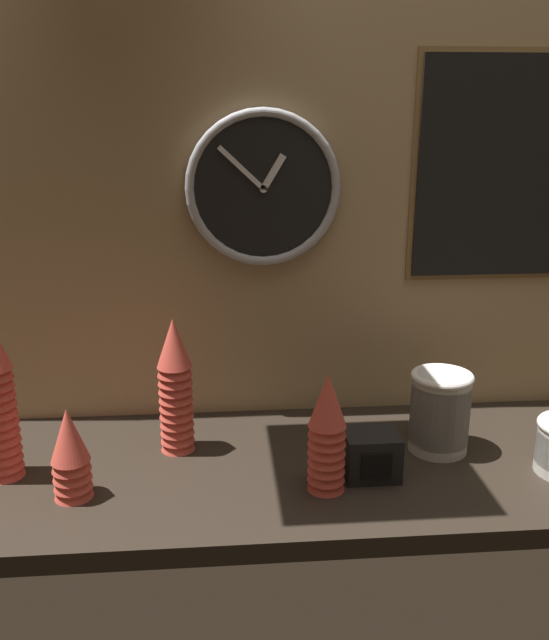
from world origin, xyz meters
name	(u,v)px	position (x,y,z in m)	size (l,w,h in m)	color
ground_plane	(297,468)	(0.00, 0.00, -0.02)	(1.60, 0.56, 0.04)	black
wall_tiled_back	(286,191)	(0.00, 0.27, 0.53)	(1.60, 0.03, 1.05)	tan
cup_stack_center_left	(175,386)	(-0.25, 0.07, 0.15)	(0.07, 0.07, 0.29)	#DB4C3D
cup_stack_center_right	(327,433)	(0.04, -0.12, 0.12)	(0.07, 0.07, 0.24)	#DB4C3D
cup_stack_left	(70,453)	(-0.43, -0.10, 0.09)	(0.07, 0.07, 0.18)	#DB4C3D
bowl_stack_right	(440,410)	(0.30, 0.02, 0.09)	(0.13, 0.13, 0.17)	beige
wall_clock	(263,188)	(-0.05, 0.23, 0.53)	(0.34, 0.03, 0.34)	black
menu_board	(501,168)	(0.48, 0.24, 0.57)	(0.41, 0.01, 0.51)	olive
napkin_dispenser	(371,454)	(0.14, -0.07, 0.05)	(0.11, 0.09, 0.09)	black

